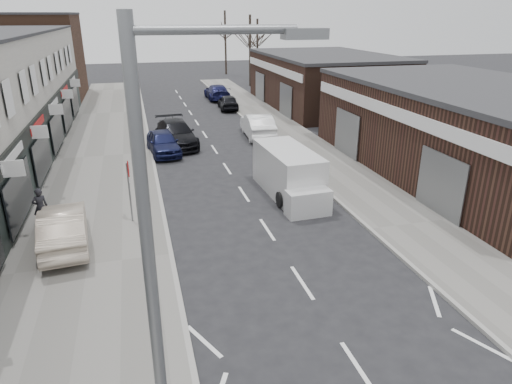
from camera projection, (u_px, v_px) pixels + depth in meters
pavement_left at (104, 156)px, 27.43m from camera, size 5.50×64.00×0.12m
pavement_right at (299, 142)px, 30.44m from camera, size 3.50×64.00×0.12m
brick_block_far at (37, 58)px, 45.06m from camera, size 8.00×10.00×8.00m
right_unit_near at (473, 132)px, 24.08m from camera, size 10.00×18.00×4.50m
right_unit_far at (324, 81)px, 42.06m from camera, size 10.00×16.00×4.50m
tree_far_a at (250, 86)px, 54.63m from camera, size 3.60×3.60×8.00m
tree_far_b at (257, 79)px, 60.63m from camera, size 3.60×3.60×7.50m
tree_far_c at (226, 74)px, 65.31m from camera, size 3.60×3.60×8.50m
street_lamp at (167, 305)px, 5.80m from camera, size 2.23×0.22×8.00m
warning_sign at (129, 173)px, 18.04m from camera, size 0.12×0.80×2.70m
white_van at (289, 174)px, 21.53m from camera, size 2.20×5.66×2.17m
sedan_on_pavement at (63, 227)px, 16.54m from camera, size 2.01×4.60×1.47m
pedestrian at (40, 207)px, 18.13m from camera, size 0.66×0.54×1.57m
parked_car_left_a at (163, 142)px, 27.92m from camera, size 2.09×4.37×1.44m
parked_car_left_b at (176, 134)px, 29.73m from camera, size 2.65×5.58×1.57m
parked_car_right_a at (258, 126)px, 31.74m from camera, size 2.07×5.05×1.63m
parked_car_right_b at (228, 102)px, 40.93m from camera, size 1.87×4.03×1.34m
parked_car_right_c at (217, 92)px, 45.85m from camera, size 2.10×5.10×1.48m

